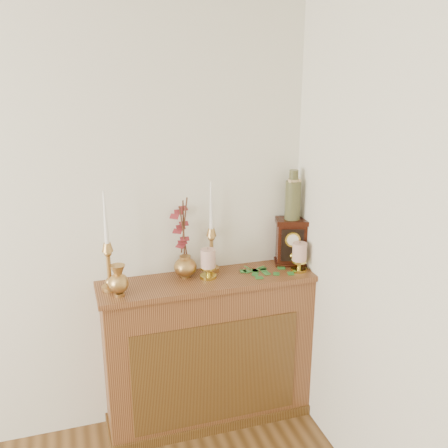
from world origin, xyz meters
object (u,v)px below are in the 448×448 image
object	(u,v)px
mantel_clock	(291,242)
ceramic_vase	(293,197)
candlestick_center	(211,243)
candlestick_left	(108,259)
bud_vase	(118,281)
ginger_jar	(182,239)

from	to	relation	value
mantel_clock	ceramic_vase	distance (m)	0.27
mantel_clock	ceramic_vase	bearing A→B (deg)	90.00
candlestick_center	ceramic_vase	size ratio (longest dim) A/B	1.82
candlestick_left	candlestick_center	size ratio (longest dim) A/B	1.02
bud_vase	ginger_jar	distance (m)	0.44
bud_vase	mantel_clock	size ratio (longest dim) A/B	0.62
candlestick_left	mantel_clock	world-z (taller)	candlestick_left
mantel_clock	candlestick_left	bearing A→B (deg)	-160.37
candlestick_center	ceramic_vase	world-z (taller)	ceramic_vase
candlestick_left	candlestick_center	xyz separation A→B (m)	(0.59, 0.08, -0.00)
mantel_clock	ceramic_vase	xyz separation A→B (m)	(0.00, 0.00, 0.27)
candlestick_left	bud_vase	size ratio (longest dim) A/B	3.14
candlestick_left	bud_vase	xyz separation A→B (m)	(0.04, -0.09, -0.09)
ginger_jar	ceramic_vase	xyz separation A→B (m)	(0.66, -0.03, 0.20)
candlestick_left	ceramic_vase	xyz separation A→B (m)	(1.07, 0.05, 0.23)
candlestick_center	mantel_clock	distance (m)	0.49
ginger_jar	ceramic_vase	world-z (taller)	ceramic_vase
bud_vase	ginger_jar	xyz separation A→B (m)	(0.38, 0.17, 0.13)
candlestick_left	ginger_jar	bearing A→B (deg)	10.92
candlestick_center	ceramic_vase	distance (m)	0.54
bud_vase	mantel_clock	bearing A→B (deg)	7.99
candlestick_left	bud_vase	distance (m)	0.14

